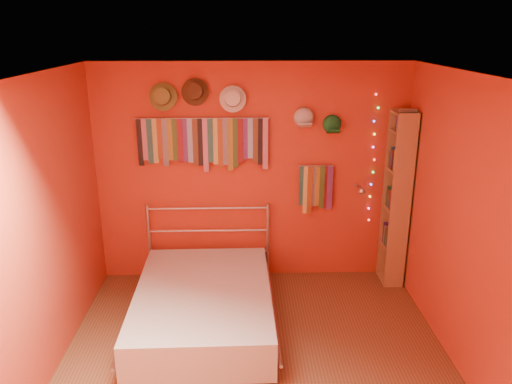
{
  "coord_description": "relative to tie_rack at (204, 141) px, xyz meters",
  "views": [
    {
      "loc": [
        -0.11,
        -3.67,
        2.84
      ],
      "look_at": [
        0.02,
        0.9,
        1.32
      ],
      "focal_mm": 35.0,
      "sensor_mm": 36.0,
      "label": 1
    }
  ],
  "objects": [
    {
      "name": "right_wall",
      "position": [
        2.28,
        -1.68,
        -0.41
      ],
      "size": [
        0.02,
        3.5,
        2.5
      ],
      "primitive_type": "cube",
      "color": "#A51B1A",
      "rests_on": "ground"
    },
    {
      "name": "tie_rack",
      "position": [
        0.0,
        0.0,
        0.0
      ],
      "size": [
        1.45,
        0.03,
        0.6
      ],
      "color": "#B6B6BB",
      "rests_on": "back_wall"
    },
    {
      "name": "fedora_white",
      "position": [
        0.32,
        -0.03,
        0.46
      ],
      "size": [
        0.29,
        0.16,
        0.28
      ],
      "rotation": [
        1.36,
        0.0,
        0.0
      ],
      "color": "silver",
      "rests_on": "back_wall"
    },
    {
      "name": "cap_green",
      "position": [
        1.4,
        0.01,
        0.17
      ],
      "size": [
        0.19,
        0.24,
        0.19
      ],
      "color": "#186F2D",
      "rests_on": "back_wall"
    },
    {
      "name": "ceiling",
      "position": [
        0.53,
        -1.68,
        0.84
      ],
      "size": [
        3.5,
        3.5,
        0.02
      ],
      "primitive_type": "cube",
      "color": "white",
      "rests_on": "back_wall"
    },
    {
      "name": "left_wall",
      "position": [
        -1.22,
        -1.68,
        -0.41
      ],
      "size": [
        0.02,
        3.5,
        2.5
      ],
      "primitive_type": "cube",
      "color": "#A51B1A",
      "rests_on": "ground"
    },
    {
      "name": "bed",
      "position": [
        0.02,
        -1.01,
        -1.44
      ],
      "size": [
        1.43,
        1.94,
        0.93
      ],
      "rotation": [
        0.0,
        0.0,
        0.01
      ],
      "color": "#B6B6BB",
      "rests_on": "ground"
    },
    {
      "name": "bookshelf",
      "position": [
        2.18,
        -0.15,
        -0.64
      ],
      "size": [
        0.25,
        0.34,
        2.0
      ],
      "color": "#A6704B",
      "rests_on": "ground"
    },
    {
      "name": "small_tie_rack",
      "position": [
        1.25,
        0.0,
        -0.54
      ],
      "size": [
        0.4,
        0.03,
        0.57
      ],
      "color": "#B6B6BB",
      "rests_on": "back_wall"
    },
    {
      "name": "reading_lamp",
      "position": [
        1.72,
        -0.18,
        -0.52
      ],
      "size": [
        0.08,
        0.32,
        0.1
      ],
      "color": "#B6B6BB",
      "rests_on": "back_wall"
    },
    {
      "name": "fairy_lights",
      "position": [
        1.89,
        0.03,
        -0.24
      ],
      "size": [
        0.06,
        0.02,
        1.48
      ],
      "color": "#FF3333",
      "rests_on": "back_wall"
    },
    {
      "name": "ground",
      "position": [
        0.53,
        -1.68,
        -1.66
      ],
      "size": [
        3.5,
        3.5,
        0.0
      ],
      "primitive_type": "plane",
      "color": "brown",
      "rests_on": "ground"
    },
    {
      "name": "fedora_brown",
      "position": [
        -0.07,
        -0.03,
        0.53
      ],
      "size": [
        0.29,
        0.16,
        0.29
      ],
      "rotation": [
        1.36,
        0.0,
        0.0
      ],
      "color": "#482E1A",
      "rests_on": "back_wall"
    },
    {
      "name": "cap_white",
      "position": [
        1.09,
        0.01,
        0.24
      ],
      "size": [
        0.2,
        0.25,
        0.2
      ],
      "color": "beige",
      "rests_on": "back_wall"
    },
    {
      "name": "fedora_olive",
      "position": [
        -0.42,
        -0.03,
        0.49
      ],
      "size": [
        0.3,
        0.16,
        0.3
      ],
      "rotation": [
        1.36,
        0.0,
        0.0
      ],
      "color": "olive",
      "rests_on": "back_wall"
    },
    {
      "name": "back_wall",
      "position": [
        0.53,
        0.07,
        -0.41
      ],
      "size": [
        3.5,
        0.02,
        2.5
      ],
      "primitive_type": "cube",
      "color": "#A51B1A",
      "rests_on": "ground"
    }
  ]
}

